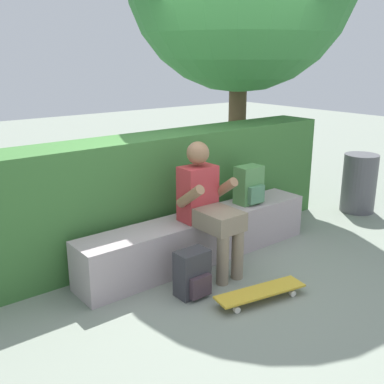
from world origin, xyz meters
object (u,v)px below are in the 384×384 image
Objects in this scene: backpack_on_bench at (249,186)px; person_skater at (208,203)px; backpack_on_ground at (193,274)px; bench_main at (201,238)px; trash_bin at (359,183)px; skateboard_near_person at (260,292)px.

person_skater is at bearing -165.01° from backpack_on_bench.
backpack_on_ground is (-1.16, -0.50, -0.46)m from backpack_on_bench.
trash_bin reaches higher than bench_main.
person_skater reaches higher than backpack_on_ground.
bench_main is at bearing 82.17° from skateboard_near_person.
backpack_on_ground is (-0.38, 0.42, 0.12)m from skateboard_near_person.
bench_main is at bearing 66.39° from person_skater.
backpack_on_bench reaches higher than skateboard_near_person.
trash_bin reaches higher than skateboard_near_person.
trash_bin is (2.55, -0.13, 0.15)m from bench_main.
bench_main is 2.15× the size of person_skater.
backpack_on_bench is at bearing 14.99° from person_skater.
backpack_on_bench is at bearing 176.30° from trash_bin.
person_skater is 1.47× the size of skateboard_near_person.
person_skater reaches higher than skateboard_near_person.
person_skater is at bearing 87.04° from skateboard_near_person.
bench_main is 0.48m from person_skater.
trash_bin is at bearing -2.97° from bench_main.
skateboard_near_person is 1.34m from backpack_on_bench.
bench_main reaches higher than skateboard_near_person.
backpack_on_bench reaches higher than trash_bin.
trash_bin is at bearing 7.09° from backpack_on_ground.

